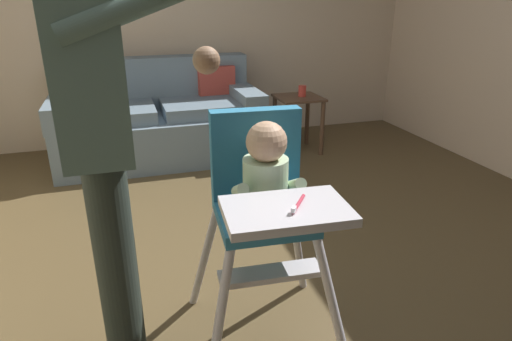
% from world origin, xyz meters
% --- Properties ---
extents(ground, '(6.13, 6.66, 0.10)m').
position_xyz_m(ground, '(0.00, 0.00, -0.05)').
color(ground, brown).
extents(wall_far, '(5.33, 0.06, 2.68)m').
position_xyz_m(wall_far, '(0.00, 2.56, 1.34)').
color(wall_far, beige).
rests_on(wall_far, ground).
extents(couch, '(1.76, 0.86, 0.86)m').
position_xyz_m(couch, '(-0.37, 2.04, 0.33)').
color(couch, slate).
rests_on(couch, ground).
extents(high_chair, '(0.65, 0.76, 0.97)m').
position_xyz_m(high_chair, '(-0.20, -0.42, 0.68)').
color(high_chair, silver).
rests_on(high_chair, ground).
extents(adult_standing, '(0.51, 0.50, 1.69)m').
position_xyz_m(adult_standing, '(-0.75, -0.42, 0.96)').
color(adult_standing, '#2A332D').
rests_on(adult_standing, ground).
extents(side_table, '(0.40, 0.40, 0.52)m').
position_xyz_m(side_table, '(0.87, 1.81, 0.38)').
color(side_table, brown).
rests_on(side_table, ground).
extents(sippy_cup, '(0.07, 0.07, 0.10)m').
position_xyz_m(sippy_cup, '(0.90, 1.81, 0.57)').
color(sippy_cup, '#D13D33').
rests_on(sippy_cup, side_table).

